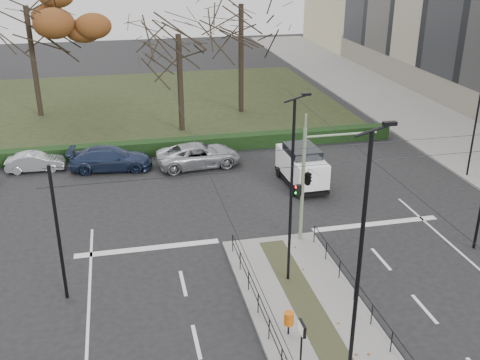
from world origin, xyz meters
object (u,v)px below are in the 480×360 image
(info_panel, at_px, (302,334))
(bare_tree_near, at_px, (178,41))
(streetlamp_sidewalk, at_px, (478,110))
(parked_car_third, at_px, (111,158))
(traffic_light, at_px, (310,176))
(bare_tree_center, at_px, (241,12))
(rust_tree, at_px, (25,6))
(parked_car_fourth, at_px, (199,155))
(white_van, at_px, (302,165))
(litter_bin, at_px, (289,319))
(streetlamp_median_near, at_px, (360,265))
(parked_car_second, at_px, (35,162))
(streetlamp_median_far, at_px, (292,191))

(info_panel, height_order, bare_tree_near, bare_tree_near)
(streetlamp_sidewalk, height_order, parked_car_third, streetlamp_sidewalk)
(traffic_light, height_order, info_panel, traffic_light)
(bare_tree_center, relative_size, bare_tree_near, 1.22)
(rust_tree, bearing_deg, bare_tree_near, -30.23)
(bare_tree_center, bearing_deg, bare_tree_near, -144.25)
(parked_car_fourth, bearing_deg, rust_tree, 33.02)
(parked_car_third, relative_size, parked_car_fourth, 0.96)
(white_van, bearing_deg, litter_bin, -110.07)
(traffic_light, height_order, white_van, traffic_light)
(litter_bin, relative_size, bare_tree_near, 0.10)
(traffic_light, bearing_deg, bare_tree_near, 101.55)
(streetlamp_sidewalk, bearing_deg, streetlamp_median_near, -133.09)
(litter_bin, height_order, parked_car_third, parked_car_third)
(streetlamp_median_near, distance_m, parked_car_second, 26.13)
(parked_car_fourth, bearing_deg, white_van, -133.41)
(traffic_light, height_order, parked_car_second, traffic_light)
(streetlamp_median_far, relative_size, white_van, 1.79)
(info_panel, distance_m, parked_car_fourth, 20.36)
(parked_car_third, bearing_deg, streetlamp_median_far, -147.63)
(info_panel, xyz_separation_m, parked_car_fourth, (-0.38, 20.33, -1.05))
(info_panel, distance_m, bare_tree_near, 28.62)
(white_van, height_order, bare_tree_near, bare_tree_near)
(parked_car_third, bearing_deg, white_van, -107.67)
(white_van, relative_size, rust_tree, 0.39)
(bare_tree_center, bearing_deg, parked_car_second, -147.06)
(streetlamp_median_far, bearing_deg, streetlamp_sidewalk, 31.63)
(bare_tree_near, bearing_deg, traffic_light, -78.45)
(white_van, xyz_separation_m, rust_tree, (-17.17, 18.83, 7.87))
(traffic_light, relative_size, streetlamp_sidewalk, 0.69)
(info_panel, relative_size, streetlamp_sidewalk, 0.26)
(streetlamp_median_far, xyz_separation_m, rust_tree, (-13.24, 29.00, 4.76))
(info_panel, bearing_deg, bare_tree_near, 91.11)
(streetlamp_median_near, xyz_separation_m, parked_car_fourth, (-1.84, 21.12, -4.02))
(traffic_light, distance_m, litter_bin, 8.08)
(traffic_light, bearing_deg, streetlamp_median_far, -120.50)
(rust_tree, relative_size, bare_tree_center, 0.99)
(streetlamp_sidewalk, distance_m, parked_car_second, 28.10)
(rust_tree, xyz_separation_m, bare_tree_center, (17.03, -2.50, -0.65))
(litter_bin, relative_size, parked_car_third, 0.18)
(streetlamp_median_far, relative_size, parked_car_second, 2.26)
(streetlamp_median_far, xyz_separation_m, parked_car_third, (-7.47, 15.23, -3.60))
(info_panel, xyz_separation_m, bare_tree_near, (-0.55, 28.15, 5.16))
(bare_tree_center, bearing_deg, parked_car_third, -134.96)
(parked_car_fourth, relative_size, bare_tree_near, 0.56)
(streetlamp_sidewalk, xyz_separation_m, parked_car_fourth, (-16.41, 5.54, -3.62))
(streetlamp_median_far, bearing_deg, bare_tree_center, 81.85)
(streetlamp_sidewalk, distance_m, rust_tree, 34.64)
(streetlamp_sidewalk, xyz_separation_m, parked_car_second, (-26.94, 7.06, -3.79))
(white_van, bearing_deg, bare_tree_center, 90.47)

